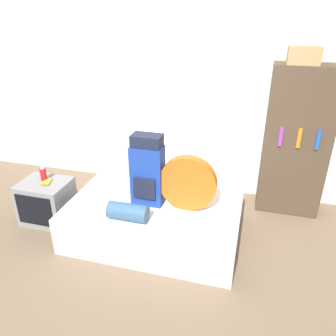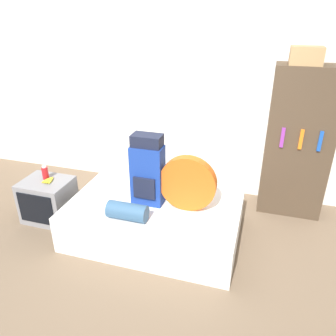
# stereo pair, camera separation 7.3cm
# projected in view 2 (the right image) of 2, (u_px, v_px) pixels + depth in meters

# --- Properties ---
(ground_plane) EXTENTS (16.00, 16.00, 0.00)m
(ground_plane) POSITION_uv_depth(u_px,v_px,m) (135.00, 258.00, 3.52)
(ground_plane) COLOR brown
(wall_back) EXTENTS (8.00, 0.05, 2.60)m
(wall_back) POSITION_uv_depth(u_px,v_px,m) (179.00, 100.00, 4.49)
(wall_back) COLOR white
(wall_back) RESTS_ON ground_plane
(bed) EXTENTS (1.91, 1.29, 0.44)m
(bed) POSITION_uv_depth(u_px,v_px,m) (156.00, 218.00, 3.82)
(bed) COLOR white
(bed) RESTS_ON ground_plane
(backpack) EXTENTS (0.35, 0.24, 0.80)m
(backpack) POSITION_uv_depth(u_px,v_px,m) (148.00, 171.00, 3.56)
(backpack) COLOR navy
(backpack) RESTS_ON bed
(tent_bag) EXTENTS (0.62, 0.11, 0.62)m
(tent_bag) POSITION_uv_depth(u_px,v_px,m) (188.00, 183.00, 3.48)
(tent_bag) COLOR #E05B19
(tent_bag) RESTS_ON bed
(sleeping_roll) EXTENTS (0.42, 0.19, 0.19)m
(sleeping_roll) POSITION_uv_depth(u_px,v_px,m) (127.00, 211.00, 3.38)
(sleeping_roll) COLOR #33567A
(sleeping_roll) RESTS_ON bed
(television) EXTENTS (0.58, 0.49, 0.53)m
(television) POSITION_uv_depth(u_px,v_px,m) (48.00, 200.00, 4.09)
(television) COLOR gray
(television) RESTS_ON ground_plane
(canister) EXTENTS (0.08, 0.08, 0.17)m
(canister) POSITION_uv_depth(u_px,v_px,m) (45.00, 173.00, 4.01)
(canister) COLOR #B2191E
(canister) RESTS_ON television
(banana_bunch) EXTENTS (0.13, 0.17, 0.03)m
(banana_bunch) POSITION_uv_depth(u_px,v_px,m) (49.00, 180.00, 3.97)
(banana_bunch) COLOR yellow
(banana_bunch) RESTS_ON television
(bookshelf) EXTENTS (0.77, 0.43, 1.87)m
(bookshelf) POSITION_uv_depth(u_px,v_px,m) (298.00, 144.00, 4.01)
(bookshelf) COLOR #473828
(bookshelf) RESTS_ON ground_plane
(cardboard_box) EXTENTS (0.34, 0.25, 0.19)m
(cardboard_box) POSITION_uv_depth(u_px,v_px,m) (306.00, 56.00, 3.55)
(cardboard_box) COLOR #A88456
(cardboard_box) RESTS_ON bookshelf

